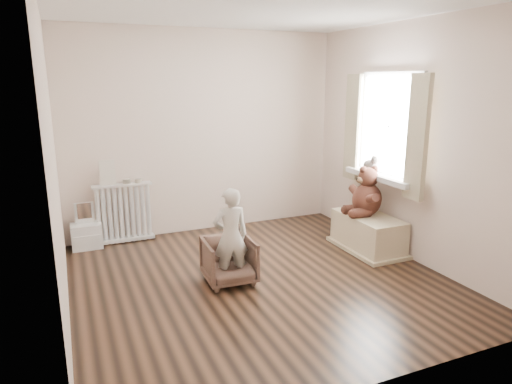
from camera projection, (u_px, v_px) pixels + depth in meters
name	position (u px, v px, depth m)	size (l,w,h in m)	color
floor	(260.00, 280.00, 4.63)	(3.60, 3.60, 0.01)	black
ceiling	(260.00, 6.00, 4.00)	(3.60, 3.60, 0.01)	white
back_wall	(205.00, 133.00, 5.92)	(3.60, 0.02, 2.60)	#F0E7CF
front_wall	(382.00, 196.00, 2.71)	(3.60, 0.02, 2.60)	#F0E7CF
left_wall	(53.00, 167.00, 3.63)	(0.02, 3.60, 2.60)	#F0E7CF
right_wall	(410.00, 143.00, 5.01)	(0.02, 3.60, 2.60)	#F0E7CF
window	(390.00, 127.00, 5.22)	(0.03, 0.90, 1.10)	white
window_sill	(380.00, 177.00, 5.33)	(0.22, 1.10, 0.06)	silver
curtain_left	(417.00, 138.00, 4.69)	(0.06, 0.26, 1.30)	beige
curtain_right	(353.00, 128.00, 5.70)	(0.06, 0.26, 1.30)	beige
radiator	(124.00, 212.00, 5.61)	(0.70, 0.13, 0.74)	silver
paper_doll	(107.00, 173.00, 5.43)	(0.18, 0.02, 0.30)	beige
tin_a	(127.00, 181.00, 5.55)	(0.09, 0.09, 0.06)	#A59E8C
tin_b	(138.00, 181.00, 5.60)	(0.08, 0.08, 0.05)	#A59E8C
toy_vanity	(86.00, 226.00, 5.44)	(0.35, 0.25, 0.55)	silver
armchair	(229.00, 261.00, 4.53)	(0.48, 0.50, 0.45)	brown
child	(231.00, 236.00, 4.42)	(0.35, 0.23, 0.96)	beige
toy_bench	(368.00, 233.00, 5.41)	(0.47, 0.89, 0.42)	beige
teddy_bear	(367.00, 194.00, 5.35)	(0.47, 0.36, 0.58)	#381A13
plush_cat	(370.00, 163.00, 5.46)	(0.15, 0.24, 0.21)	slate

